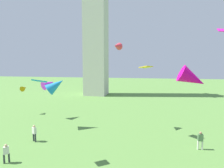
{
  "coord_description": "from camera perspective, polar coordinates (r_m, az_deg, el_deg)",
  "views": [
    {
      "loc": [
        5.01,
        2.15,
        8.3
      ],
      "look_at": [
        1.19,
        21.85,
        6.26
      ],
      "focal_mm": 30.56,
      "sensor_mm": 36.0,
      "label": 1
    }
  ],
  "objects": [
    {
      "name": "kite_flying_4",
      "position": [
        35.35,
        -24.79,
        -1.15
      ],
      "size": [
        1.03,
        1.41,
        1.01
      ],
      "rotation": [
        0.0,
        0.0,
        3.26
      ],
      "color": "#BF920B"
    },
    {
      "name": "kite_flying_5",
      "position": [
        21.7,
        10.11,
        5.02
      ],
      "size": [
        1.65,
        1.67,
        0.32
      ],
      "rotation": [
        0.0,
        0.0,
        5.44
      ],
      "color": "gold"
    },
    {
      "name": "kite_flying_2",
      "position": [
        25.71,
        -16.45,
        -0.33
      ],
      "size": [
        3.07,
        2.47,
        2.52
      ],
      "rotation": [
        0.0,
        0.0,
        1.96
      ],
      "color": "#1C83CA"
    },
    {
      "name": "person_5",
      "position": [
        19.26,
        -29.09,
        -17.42
      ],
      "size": [
        0.49,
        0.47,
        1.66
      ],
      "rotation": [
        0.0,
        0.0,
        0.69
      ],
      "color": "#2D3338",
      "rests_on": "ground_plane"
    },
    {
      "name": "monument_obelisk",
      "position": [
        54.45,
        -4.89,
        21.22
      ],
      "size": [
        5.72,
        5.72,
        45.58
      ],
      "color": "beige",
      "rests_on": "ground_plane"
    },
    {
      "name": "kite_flying_0",
      "position": [
        24.3,
        1.49,
        11.28
      ],
      "size": [
        1.27,
        1.52,
        0.93
      ],
      "rotation": [
        0.0,
        0.0,
        5.98
      ],
      "color": "#E23548"
    },
    {
      "name": "kite_flying_7",
      "position": [
        16.71,
        -20.92,
        0.84
      ],
      "size": [
        1.47,
        1.33,
        0.41
      ],
      "rotation": [
        0.0,
        0.0,
        0.55
      ],
      "color": "#1295D9"
    },
    {
      "name": "person_3",
      "position": [
        21.22,
        24.91,
        -14.8
      ],
      "size": [
        0.56,
        0.31,
        1.81
      ],
      "rotation": [
        0.0,
        0.0,
        0.08
      ],
      "color": "silver",
      "rests_on": "ground_plane"
    },
    {
      "name": "kite_flying_6",
      "position": [
        28.18,
        30.29,
        13.72
      ],
      "size": [
        1.31,
        0.85,
        0.63
      ],
      "rotation": [
        0.0,
        0.0,
        0.03
      ],
      "color": "#E517AD"
    },
    {
      "name": "kite_flying_3",
      "position": [
        31.04,
        -18.44,
        0.03
      ],
      "size": [
        2.23,
        2.57,
        1.83
      ],
      "rotation": [
        0.0,
        0.0,
        2.64
      ],
      "color": "#CE32ED"
    },
    {
      "name": "kite_flying_1",
      "position": [
        18.38,
        22.92,
        1.52
      ],
      "size": [
        2.76,
        1.69,
        2.41
      ],
      "rotation": [
        0.0,
        0.0,
        1.61
      ],
      "color": "#D4058D"
    },
    {
      "name": "person_1",
      "position": [
        22.82,
        -22.23,
        -13.19
      ],
      "size": [
        0.55,
        0.48,
        1.84
      ],
      "rotation": [
        0.0,
        0.0,
        5.77
      ],
      "color": "#2D3338",
      "rests_on": "ground_plane"
    }
  ]
}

